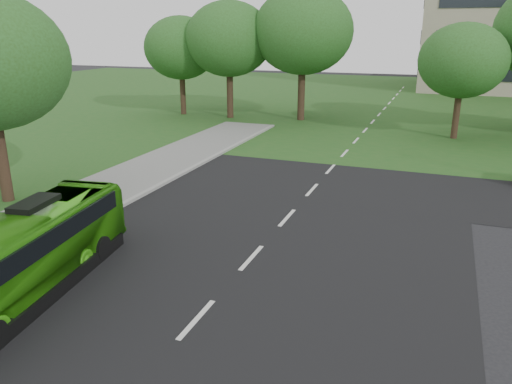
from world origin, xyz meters
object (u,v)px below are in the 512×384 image
tree_park_c (463,61)px  tree_park_f (181,48)px  tree_park_a (229,39)px  tree_park_b (303,31)px  bus (22,256)px

tree_park_c → tree_park_f: (-23.04, 2.77, 0.49)m
tree_park_a → tree_park_b: tree_park_b is taller
tree_park_b → tree_park_c: bearing=-16.2°
tree_park_b → tree_park_f: size_ratio=1.25×
tree_park_b → tree_park_c: size_ratio=1.36×
bus → tree_park_b: bearing=82.9°
tree_park_a → tree_park_b: (6.10, 0.99, 0.62)m
tree_park_b → tree_park_c: (12.22, -3.56, -1.88)m
bus → tree_park_a: bearing=94.2°
tree_park_a → tree_park_f: 4.79m
tree_park_a → tree_park_c: 18.54m
tree_park_b → tree_park_a: bearing=-170.7°
tree_park_b → tree_park_f: 10.94m
tree_park_a → bus: bearing=-77.4°
tree_park_f → bus: 32.94m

